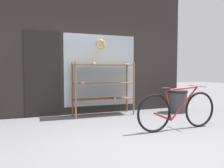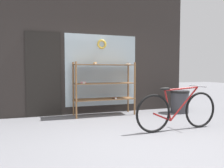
% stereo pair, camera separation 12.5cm
% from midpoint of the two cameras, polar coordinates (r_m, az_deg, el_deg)
% --- Properties ---
extents(ground_plane, '(30.00, 30.00, 0.00)m').
position_cam_midpoint_polar(ground_plane, '(3.51, 7.73, -15.50)').
color(ground_plane, slate).
extents(storefront_facade, '(5.35, 0.13, 3.55)m').
position_cam_midpoint_polar(storefront_facade, '(5.91, -4.45, 9.18)').
color(storefront_facade, '#2D2826').
rests_on(storefront_facade, ground_plane).
extents(display_case, '(1.56, 0.48, 1.37)m').
position_cam_midpoint_polar(display_case, '(5.58, -1.40, 0.11)').
color(display_case, brown).
rests_on(display_case, ground_plane).
extents(bicycle, '(1.79, 0.46, 0.85)m').
position_cam_midpoint_polar(bicycle, '(4.41, 17.53, -6.58)').
color(bicycle, black).
rests_on(bicycle, ground_plane).
extents(trash_bin, '(0.51, 0.51, 0.61)m').
position_cam_midpoint_polar(trash_bin, '(6.25, 17.79, -4.13)').
color(trash_bin, '#38383D').
rests_on(trash_bin, ground_plane).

